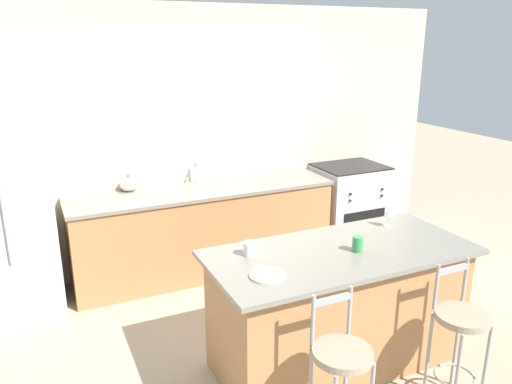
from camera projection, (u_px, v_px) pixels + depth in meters
name	position (u px, v px, depth m)	size (l,w,h in m)	color
ground_plane	(218.00, 285.00, 4.98)	(18.00, 18.00, 0.00)	tan
wall_back	(191.00, 140.00, 5.20)	(6.00, 0.07, 2.70)	beige
back_counter	(204.00, 230.00, 5.18)	(2.69, 0.69, 0.91)	#A87547
sink_faucet	(196.00, 170.00, 5.18)	(0.02, 0.13, 0.22)	#ADAFB5
kitchen_island	(338.00, 306.00, 3.69)	(1.94, 0.89, 0.92)	#A87547
oven_range	(348.00, 205.00, 5.88)	(0.77, 0.66, 0.96)	#B7B7BC
bar_stool_near	(341.00, 369.00, 2.87)	(0.35, 0.35, 0.98)	#99999E
bar_stool_far	(460.00, 331.00, 3.24)	(0.35, 0.35, 0.98)	#99999E
dinner_plate	(267.00, 275.00, 3.16)	(0.23, 0.23, 0.02)	beige
wine_glass	(390.00, 210.00, 3.96)	(0.08, 0.08, 0.20)	white
coffee_mug	(250.00, 249.00, 3.46)	(0.13, 0.09, 0.10)	white
tumbler_cup	(358.00, 244.00, 3.52)	(0.08, 0.08, 0.11)	#3D934C
pumpkin_decoration	(129.00, 184.00, 4.93)	(0.18, 0.18, 0.16)	beige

